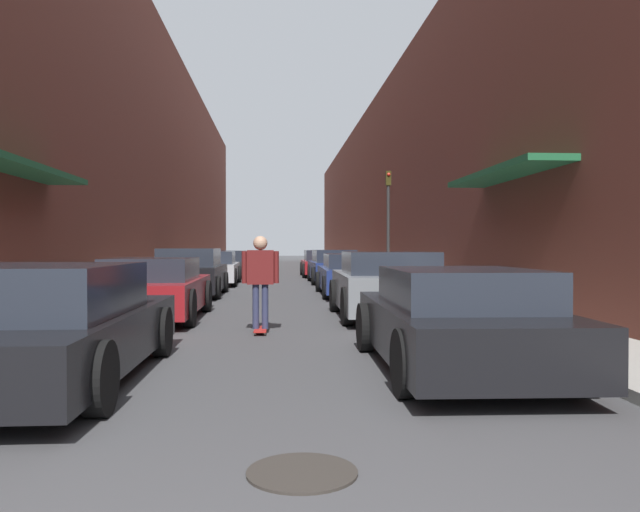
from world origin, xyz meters
The scene contains 18 objects.
ground centered at (0.00, 25.68, 0.00)m, with size 141.26×141.26×0.00m, color #424244.
curb_strip_left centered at (-4.23, 32.10, 0.06)m, with size 1.80×64.21×0.12m.
curb_strip_right centered at (4.23, 32.10, 0.06)m, with size 1.80×64.21×0.12m.
building_row_left centered at (-7.13, 32.10, 5.93)m, with size 4.90×64.21×11.85m.
building_row_right centered at (7.13, 32.10, 4.54)m, with size 4.90×64.21×9.08m.
parked_car_left_0 centered at (-2.31, 5.52, 0.60)m, with size 2.08×4.59×1.24m.
parked_car_left_1 centered at (-2.27, 11.19, 0.59)m, with size 1.90×4.27×1.20m.
parked_car_left_2 centered at (-2.35, 17.00, 0.65)m, with size 1.92×4.20×1.37m.
parked_car_left_3 centered at (-2.21, 22.27, 0.61)m, with size 1.85×4.44×1.24m.
parked_car_left_4 centered at (-2.22, 28.15, 0.60)m, with size 2.02×4.58×1.24m.
parked_car_right_0 centered at (2.18, 5.87, 0.58)m, with size 1.90×4.27×1.17m.
parked_car_right_1 centered at (2.32, 11.13, 0.65)m, with size 2.06×3.95×1.32m.
parked_car_right_2 centered at (2.38, 16.90, 0.60)m, with size 2.05×4.68×1.21m.
parked_car_right_3 centered at (2.33, 23.03, 0.63)m, with size 1.87×4.53×1.30m.
parked_car_right_4 centered at (2.26, 28.35, 0.61)m, with size 1.95×4.30×1.26m.
skateboarder centered at (-0.14, 9.11, 0.98)m, with size 0.61×0.78×1.59m.
manhole_cover centered at (0.28, 2.73, 0.01)m, with size 0.70×0.70×0.02m.
traffic_light centered at (3.64, 18.34, 2.38)m, with size 0.16×0.22×3.68m.
Camera 1 is at (0.12, -1.13, 1.42)m, focal length 35.00 mm.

